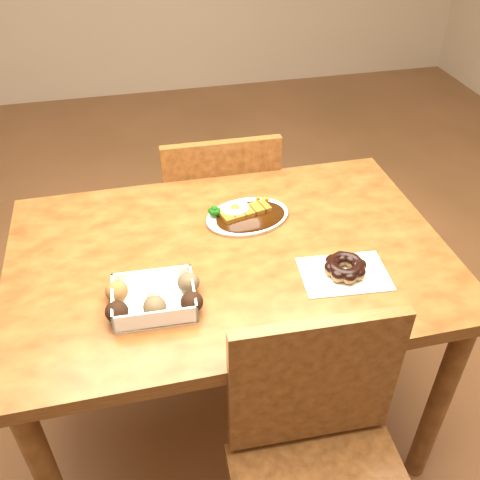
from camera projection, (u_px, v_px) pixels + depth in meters
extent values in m
plane|color=brown|center=(232.00, 413.00, 1.93)|extent=(6.00, 6.00, 0.00)
cube|color=#47250E|center=(230.00, 258.00, 1.48)|extent=(1.20, 0.80, 0.04)
cylinder|color=#47250E|center=(438.00, 403.00, 1.54)|extent=(0.06, 0.06, 0.71)
cylinder|color=#47250E|center=(60.00, 301.00, 1.87)|extent=(0.06, 0.06, 0.71)
cylinder|color=#47250E|center=(349.00, 257.00, 2.07)|extent=(0.06, 0.06, 0.71)
cube|color=#47250E|center=(215.00, 219.00, 2.14)|extent=(0.43, 0.43, 0.04)
cylinder|color=#47250E|center=(247.00, 233.00, 2.43)|extent=(0.04, 0.04, 0.41)
cylinder|color=#47250E|center=(172.00, 243.00, 2.38)|extent=(0.04, 0.04, 0.41)
cylinder|color=#47250E|center=(265.00, 283.00, 2.17)|extent=(0.04, 0.04, 0.41)
cylinder|color=#47250E|center=(182.00, 295.00, 2.12)|extent=(0.04, 0.04, 0.41)
cube|color=#47250E|center=(223.00, 194.00, 1.84)|extent=(0.40, 0.04, 0.40)
cube|color=#47250E|center=(314.00, 383.00, 1.22)|extent=(0.40, 0.05, 0.40)
ellipsoid|color=white|center=(247.00, 217.00, 1.59)|extent=(0.27, 0.22, 0.01)
ellipsoid|color=black|center=(251.00, 217.00, 1.57)|extent=(0.23, 0.18, 0.01)
cube|color=#6B380C|center=(246.00, 212.00, 1.58)|extent=(0.16, 0.09, 0.02)
ellipsoid|color=white|center=(235.00, 208.00, 1.58)|extent=(0.10, 0.09, 0.01)
ellipsoid|color=#FFB214|center=(235.00, 208.00, 1.58)|extent=(0.03, 0.03, 0.02)
cube|color=white|center=(154.00, 298.00, 1.29)|extent=(0.20, 0.16, 0.05)
ellipsoid|color=black|center=(117.00, 312.00, 1.24)|extent=(0.05, 0.05, 0.05)
ellipsoid|color=black|center=(155.00, 307.00, 1.26)|extent=(0.05, 0.05, 0.05)
ellipsoid|color=black|center=(192.00, 302.00, 1.27)|extent=(0.05, 0.05, 0.05)
ellipsoid|color=brown|center=(117.00, 291.00, 1.30)|extent=(0.05, 0.05, 0.05)
ellipsoid|color=beige|center=(153.00, 287.00, 1.31)|extent=(0.05, 0.05, 0.05)
ellipsoid|color=black|center=(189.00, 282.00, 1.32)|extent=(0.05, 0.05, 0.05)
cube|color=silver|center=(344.00, 274.00, 1.39)|extent=(0.24, 0.18, 0.00)
torus|color=olive|center=(345.00, 268.00, 1.38)|extent=(0.12, 0.12, 0.04)
torus|color=black|center=(345.00, 265.00, 1.37)|extent=(0.11, 0.11, 0.03)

